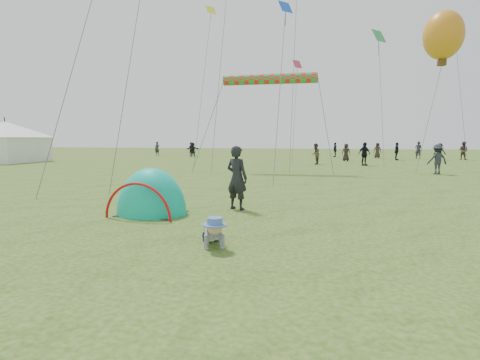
% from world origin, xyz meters
% --- Properties ---
extents(ground, '(140.00, 140.00, 0.00)m').
position_xyz_m(ground, '(0.00, 0.00, 0.00)').
color(ground, '#234C0B').
extents(crawling_toddler, '(0.84, 0.97, 0.62)m').
position_xyz_m(crawling_toddler, '(-0.90, 0.29, 0.31)').
color(crawling_toddler, black).
rests_on(crawling_toddler, ground).
extents(popup_tent, '(2.08, 1.77, 2.52)m').
position_xyz_m(popup_tent, '(-3.37, 2.91, 0.00)').
color(popup_tent, '#06A188').
rests_on(popup_tent, ground).
extents(standing_adult, '(0.79, 0.67, 1.84)m').
position_xyz_m(standing_adult, '(-1.25, 4.04, 0.92)').
color(standing_adult, black).
rests_on(standing_adult, ground).
extents(event_marquee, '(5.51, 5.51, 3.75)m').
position_xyz_m(event_marquee, '(-25.34, 21.26, 1.87)').
color(event_marquee, white).
rests_on(event_marquee, ground).
extents(crowd_person_1, '(0.85, 0.71, 1.59)m').
position_xyz_m(crowd_person_1, '(-13.84, 36.37, 0.79)').
color(crowd_person_1, black).
rests_on(crowd_person_1, ground).
extents(crowd_person_2, '(1.11, 0.89, 1.76)m').
position_xyz_m(crowd_person_2, '(4.46, 23.06, 0.88)').
color(crowd_person_2, black).
rests_on(crowd_person_2, ground).
extents(crowd_person_3, '(1.18, 0.93, 1.59)m').
position_xyz_m(crowd_person_3, '(12.14, 31.46, 0.80)').
color(crowd_person_3, black).
rests_on(crowd_person_3, ground).
extents(crowd_person_4, '(0.86, 0.64, 1.58)m').
position_xyz_m(crowd_person_4, '(3.55, 28.76, 0.79)').
color(crowd_person_4, black).
rests_on(crowd_person_4, ground).
extents(crowd_person_6, '(0.65, 0.46, 1.66)m').
position_xyz_m(crowd_person_6, '(-17.69, 35.29, 0.83)').
color(crowd_person_6, '#292A30').
rests_on(crowd_person_6, ground).
extents(crowd_person_7, '(1.07, 1.07, 1.75)m').
position_xyz_m(crowd_person_7, '(14.70, 33.11, 0.88)').
color(crowd_person_7, '#44332F').
rests_on(crowd_person_7, ground).
extents(crowd_person_8, '(0.69, 1.06, 1.67)m').
position_xyz_m(crowd_person_8, '(8.28, 30.94, 0.83)').
color(crowd_person_8, black).
rests_on(crowd_person_8, ground).
extents(crowd_person_9, '(1.22, 0.87, 1.72)m').
position_xyz_m(crowd_person_9, '(7.70, 16.76, 0.86)').
color(crowd_person_9, '#282A35').
rests_on(crowd_person_9, ground).
extents(crowd_person_10, '(0.83, 0.58, 1.60)m').
position_xyz_m(crowd_person_10, '(7.08, 34.42, 0.80)').
color(crowd_person_10, '#312520').
rests_on(crowd_person_10, ground).
extents(crowd_person_11, '(1.56, 1.01, 1.61)m').
position_xyz_m(crowd_person_11, '(-12.56, 33.30, 0.80)').
color(crowd_person_11, black).
rests_on(crowd_person_11, ground).
extents(crowd_person_12, '(0.75, 0.63, 1.76)m').
position_xyz_m(crowd_person_12, '(10.90, 33.97, 0.88)').
color(crowd_person_12, '#292733').
rests_on(crowd_person_12, ground).
extents(crowd_person_13, '(0.74, 0.89, 1.65)m').
position_xyz_m(crowd_person_13, '(0.85, 23.58, 0.83)').
color(crowd_person_13, '#453A2E').
rests_on(crowd_person_13, ground).
extents(crowd_person_14, '(0.48, 0.97, 1.60)m').
position_xyz_m(crowd_person_14, '(2.89, 35.86, 0.80)').
color(crowd_person_14, black).
rests_on(crowd_person_14, ground).
extents(balloon_kite, '(2.57, 2.57, 3.60)m').
position_xyz_m(balloon_kite, '(9.10, 21.80, 8.73)').
color(balloon_kite, orange).
extents(rainbow_tube_kite, '(5.71, 0.64, 0.64)m').
position_xyz_m(rainbow_tube_kite, '(-1.93, 16.65, 5.62)').
color(rainbow_tube_kite, red).
extents(diamond_kite_1, '(1.23, 1.23, 1.00)m').
position_xyz_m(diamond_kite_1, '(12.17, 29.83, 12.21)').
color(diamond_kite_1, gold).
extents(diamond_kite_2, '(0.88, 0.88, 0.72)m').
position_xyz_m(diamond_kite_2, '(-7.95, 24.96, 12.68)').
color(diamond_kite_2, '#F3FC39').
extents(diamond_kite_4, '(0.80, 0.80, 0.65)m').
position_xyz_m(diamond_kite_4, '(-0.86, 14.66, 9.07)').
color(diamond_kite_4, blue).
extents(diamond_kite_5, '(0.88, 0.88, 0.72)m').
position_xyz_m(diamond_kite_5, '(-0.87, 27.07, 8.41)').
color(diamond_kite_5, '#C93552').
extents(diamond_kite_9, '(1.30, 1.30, 1.06)m').
position_xyz_m(diamond_kite_9, '(5.69, 26.72, 10.32)').
color(diamond_kite_9, green).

